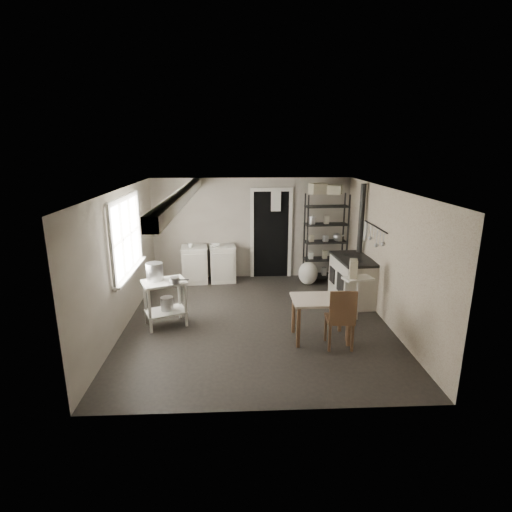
{
  "coord_description": "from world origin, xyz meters",
  "views": [
    {
      "loc": [
        -0.32,
        -6.49,
        2.97
      ],
      "look_at": [
        0.0,
        0.3,
        1.1
      ],
      "focal_mm": 28.0,
      "sensor_mm": 36.0,
      "label": 1
    }
  ],
  "objects_px": {
    "base_cabinets": "(209,262)",
    "shelf_rack": "(325,240)",
    "stove": "(352,280)",
    "work_table": "(320,317)",
    "flour_sack": "(308,274)",
    "chair": "(340,317)",
    "prep_table": "(165,303)",
    "stockpot": "(155,272)"
  },
  "relations": [
    {
      "from": "work_table",
      "to": "flour_sack",
      "type": "relative_size",
      "value": 1.77
    },
    {
      "from": "stockpot",
      "to": "work_table",
      "type": "height_order",
      "value": "stockpot"
    },
    {
      "from": "prep_table",
      "to": "chair",
      "type": "height_order",
      "value": "chair"
    },
    {
      "from": "stove",
      "to": "prep_table",
      "type": "bearing_deg",
      "value": -169.28
    },
    {
      "from": "stockpot",
      "to": "stove",
      "type": "relative_size",
      "value": 0.27
    },
    {
      "from": "base_cabinets",
      "to": "prep_table",
      "type": "bearing_deg",
      "value": -109.35
    },
    {
      "from": "base_cabinets",
      "to": "work_table",
      "type": "xyz_separation_m",
      "value": [
        1.95,
        -2.92,
        -0.08
      ]
    },
    {
      "from": "stockpot",
      "to": "flour_sack",
      "type": "xyz_separation_m",
      "value": [
        2.95,
        1.89,
        -0.7
      ]
    },
    {
      "from": "chair",
      "to": "flour_sack",
      "type": "height_order",
      "value": "chair"
    },
    {
      "from": "shelf_rack",
      "to": "stove",
      "type": "relative_size",
      "value": 1.74
    },
    {
      "from": "shelf_rack",
      "to": "chair",
      "type": "distance_m",
      "value": 3.14
    },
    {
      "from": "prep_table",
      "to": "flour_sack",
      "type": "distance_m",
      "value": 3.42
    },
    {
      "from": "shelf_rack",
      "to": "base_cabinets",
      "type": "bearing_deg",
      "value": 175.48
    },
    {
      "from": "work_table",
      "to": "prep_table",
      "type": "bearing_deg",
      "value": 165.92
    },
    {
      "from": "base_cabinets",
      "to": "work_table",
      "type": "relative_size",
      "value": 1.39
    },
    {
      "from": "stockpot",
      "to": "stove",
      "type": "height_order",
      "value": "stockpot"
    },
    {
      "from": "flour_sack",
      "to": "shelf_rack",
      "type": "bearing_deg",
      "value": 29.79
    },
    {
      "from": "chair",
      "to": "stove",
      "type": "bearing_deg",
      "value": 70.71
    },
    {
      "from": "stove",
      "to": "shelf_rack",
      "type": "bearing_deg",
      "value": 98.51
    },
    {
      "from": "stove",
      "to": "chair",
      "type": "distance_m",
      "value": 1.95
    },
    {
      "from": "prep_table",
      "to": "stockpot",
      "type": "relative_size",
      "value": 2.63
    },
    {
      "from": "base_cabinets",
      "to": "work_table",
      "type": "distance_m",
      "value": 3.51
    },
    {
      "from": "stockpot",
      "to": "shelf_rack",
      "type": "height_order",
      "value": "shelf_rack"
    },
    {
      "from": "shelf_rack",
      "to": "chair",
      "type": "bearing_deg",
      "value": -100.44
    },
    {
      "from": "stove",
      "to": "work_table",
      "type": "relative_size",
      "value": 1.26
    },
    {
      "from": "work_table",
      "to": "chair",
      "type": "distance_m",
      "value": 0.36
    },
    {
      "from": "stove",
      "to": "base_cabinets",
      "type": "bearing_deg",
      "value": 150.74
    },
    {
      "from": "base_cabinets",
      "to": "shelf_rack",
      "type": "relative_size",
      "value": 0.63
    },
    {
      "from": "prep_table",
      "to": "stockpot",
      "type": "height_order",
      "value": "stockpot"
    },
    {
      "from": "base_cabinets",
      "to": "chair",
      "type": "height_order",
      "value": "chair"
    },
    {
      "from": "stove",
      "to": "chair",
      "type": "relative_size",
      "value": 1.18
    },
    {
      "from": "shelf_rack",
      "to": "work_table",
      "type": "xyz_separation_m",
      "value": [
        -0.67,
        -2.83,
        -0.57
      ]
    },
    {
      "from": "flour_sack",
      "to": "stove",
      "type": "bearing_deg",
      "value": -56.13
    },
    {
      "from": "flour_sack",
      "to": "base_cabinets",
      "type": "bearing_deg",
      "value": 171.67
    },
    {
      "from": "stockpot",
      "to": "work_table",
      "type": "relative_size",
      "value": 0.33
    },
    {
      "from": "work_table",
      "to": "chair",
      "type": "bearing_deg",
      "value": -46.58
    },
    {
      "from": "shelf_rack",
      "to": "prep_table",
      "type": "bearing_deg",
      "value": -148.09
    },
    {
      "from": "shelf_rack",
      "to": "stove",
      "type": "height_order",
      "value": "shelf_rack"
    },
    {
      "from": "stove",
      "to": "chair",
      "type": "xyz_separation_m",
      "value": [
        -0.71,
        -1.82,
        0.04
      ]
    },
    {
      "from": "stove",
      "to": "work_table",
      "type": "xyz_separation_m",
      "value": [
        -0.95,
        -1.57,
        -0.06
      ]
    },
    {
      "from": "flour_sack",
      "to": "chair",
      "type": "bearing_deg",
      "value": -90.48
    },
    {
      "from": "chair",
      "to": "flour_sack",
      "type": "bearing_deg",
      "value": 91.66
    }
  ]
}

